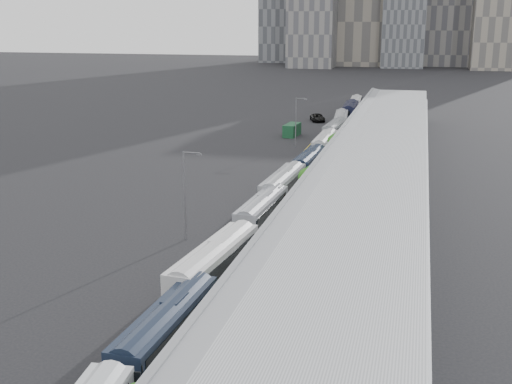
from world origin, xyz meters
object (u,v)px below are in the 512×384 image
(bus_10, at_px, (356,105))
(street_lamp_far, at_px, (297,119))
(bus_9, at_px, (350,112))
(bus_5, at_px, (309,166))
(bus_4, at_px, (283,189))
(bus_8, at_px, (341,122))
(suv, at_px, (318,118))
(bus_3, at_px, (262,215))
(street_lamp_near, at_px, (186,190))
(bus_2, at_px, (215,270))
(bus_6, at_px, (325,147))
(shipping_container, at_px, (292,130))
(bus_1, at_px, (167,335))
(bus_7, at_px, (335,132))

(bus_10, relative_size, street_lamp_far, 1.41)
(bus_9, height_order, bus_10, bus_9)
(bus_5, bearing_deg, bus_4, -90.52)
(bus_8, distance_m, bus_10, 29.06)
(bus_4, bearing_deg, suv, 98.26)
(bus_3, height_order, bus_4, bus_4)
(bus_5, bearing_deg, street_lamp_near, -100.66)
(bus_2, height_order, bus_6, bus_2)
(bus_6, xyz_separation_m, shipping_container, (-9.26, 17.97, -0.39))
(bus_3, relative_size, street_lamp_near, 1.35)
(bus_6, bearing_deg, bus_1, -89.96)
(bus_5, height_order, bus_7, bus_5)
(bus_8, bearing_deg, shipping_container, -135.47)
(street_lamp_near, height_order, suv, street_lamp_near)
(bus_3, bearing_deg, shipping_container, 101.14)
(bus_6, xyz_separation_m, street_lamp_near, (-7.63, -46.12, 3.82))
(bus_8, relative_size, suv, 2.10)
(bus_3, height_order, street_lamp_near, street_lamp_near)
(bus_5, height_order, bus_8, bus_5)
(bus_1, distance_m, bus_7, 84.56)
(bus_2, distance_m, bus_4, 28.15)
(bus_1, relative_size, street_lamp_near, 1.36)
(bus_5, xyz_separation_m, shipping_container, (-9.18, 32.88, -0.36))
(street_lamp_near, relative_size, shipping_container, 1.63)
(bus_9, distance_m, bus_10, 14.66)
(bus_10, xyz_separation_m, suv, (-6.69, -18.75, -0.68))
(bus_5, xyz_separation_m, bus_6, (0.08, 14.91, 0.04))
(bus_9, bearing_deg, bus_10, 88.97)
(suv, bearing_deg, bus_6, -96.80)
(bus_9, relative_size, suv, 2.27)
(bus_1, relative_size, bus_2, 0.91)
(bus_2, distance_m, street_lamp_far, 65.02)
(bus_1, height_order, bus_5, bus_1)
(shipping_container, height_order, suv, shipping_container)
(bus_8, bearing_deg, bus_4, -95.49)
(bus_6, height_order, bus_7, bus_6)
(bus_10, relative_size, shipping_container, 2.16)
(bus_9, bearing_deg, street_lamp_near, -96.74)
(bus_2, distance_m, bus_5, 42.60)
(bus_9, xyz_separation_m, shipping_container, (-8.85, -24.48, -0.49))
(bus_1, height_order, bus_6, bus_6)
(bus_1, distance_m, bus_8, 97.20)
(bus_8, xyz_separation_m, shipping_container, (-8.51, -10.07, -0.35))
(bus_9, xyz_separation_m, street_lamp_far, (-5.85, -35.24, 3.43))
(street_lamp_near, distance_m, suv, 84.61)
(bus_2, relative_size, bus_3, 1.11)
(bus_1, distance_m, street_lamp_near, 24.41)
(suv, bearing_deg, street_lamp_far, -105.63)
(bus_1, xyz_separation_m, shipping_container, (-8.74, 87.12, -0.36))
(bus_3, height_order, bus_6, bus_6)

